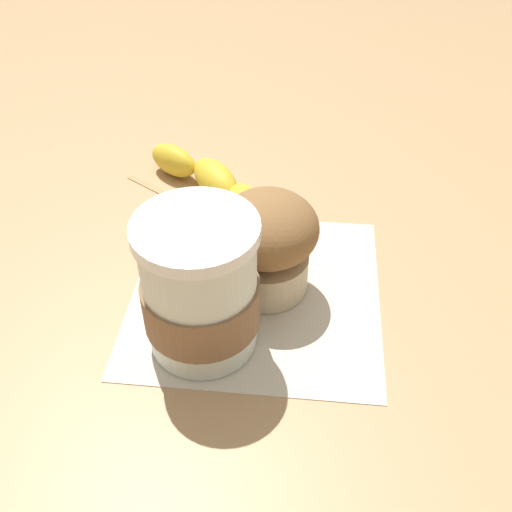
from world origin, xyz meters
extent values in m
plane|color=tan|center=(0.00, 0.00, 0.00)|extent=(3.00, 3.00, 0.00)
cube|color=beige|center=(0.00, 0.00, 0.00)|extent=(0.23, 0.23, 0.00)
cylinder|color=silver|center=(-0.05, 0.04, 0.06)|extent=(0.09, 0.09, 0.11)
cylinder|color=white|center=(-0.05, 0.04, 0.11)|extent=(0.09, 0.09, 0.01)
cylinder|color=#846042|center=(-0.05, 0.04, 0.04)|extent=(0.09, 0.09, 0.04)
cylinder|color=beige|center=(0.01, -0.01, 0.02)|extent=(0.07, 0.07, 0.04)
ellipsoid|color=olive|center=(0.01, -0.01, 0.07)|extent=(0.09, 0.09, 0.06)
ellipsoid|color=gold|center=(0.04, 0.00, 0.02)|extent=(0.06, 0.03, 0.03)
ellipsoid|color=gold|center=(0.10, 0.01, 0.02)|extent=(0.08, 0.05, 0.03)
ellipsoid|color=gold|center=(0.15, 0.05, 0.02)|extent=(0.08, 0.07, 0.03)
ellipsoid|color=gold|center=(0.19, 0.10, 0.02)|extent=(0.06, 0.06, 0.03)
cube|color=tan|center=(0.15, 0.10, 0.00)|extent=(0.07, 0.09, 0.00)
camera|label=1|loc=(-0.37, -0.01, 0.37)|focal=42.00mm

